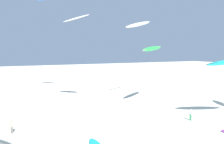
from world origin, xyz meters
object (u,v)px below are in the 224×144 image
object	(u,v)px
flying_kite_0	(138,24)
flying_kite_1	(76,18)
person_foreground_walker	(12,126)
person_near_right	(191,114)
flying_kite_4	(152,48)

from	to	relation	value
flying_kite_0	flying_kite_1	world-z (taller)	flying_kite_0
flying_kite_0	person_foreground_walker	xyz separation A→B (m)	(-23.37, -8.99, -14.05)
flying_kite_0	flying_kite_1	distance (m)	12.61
flying_kite_1	person_foreground_walker	world-z (taller)	flying_kite_1
flying_kite_0	person_near_right	world-z (taller)	flying_kite_0
flying_kite_4	person_foreground_walker	bearing A→B (deg)	-170.39
person_near_right	flying_kite_0	bearing A→B (deg)	87.40
flying_kite_1	person_foreground_walker	xyz separation A→B (m)	(-10.77, -9.30, -14.45)
flying_kite_4	person_near_right	distance (m)	13.42
flying_kite_0	person_near_right	xyz separation A→B (m)	(-0.67, -14.78, -14.05)
flying_kite_0	person_foreground_walker	bearing A→B (deg)	-158.95
flying_kite_0	flying_kite_4	distance (m)	6.98
flying_kite_4	person_foreground_walker	world-z (taller)	flying_kite_4
person_foreground_walker	flying_kite_0	bearing A→B (deg)	21.05
flying_kite_0	flying_kite_1	size ratio (longest dim) A/B	1.00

